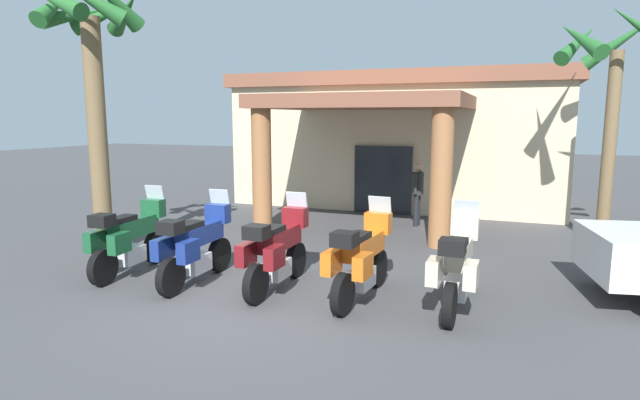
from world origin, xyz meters
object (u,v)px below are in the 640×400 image
at_px(palm_tree_roadside, 92,56).
at_px(palm_tree_near_portico, 615,66).
at_px(motorcycle_cream, 458,266).
at_px(motorcycle_orange, 361,259).
at_px(pedestrian, 418,189).
at_px(motel_building, 403,138).
at_px(motorcycle_maroon, 276,251).
at_px(motorcycle_blue, 195,246).
at_px(motorcycle_green, 129,238).

bearing_deg(palm_tree_roadside, palm_tree_near_portico, 25.46).
height_order(motorcycle_cream, palm_tree_near_portico, palm_tree_near_portico).
bearing_deg(palm_tree_near_portico, motorcycle_cream, -115.28).
bearing_deg(palm_tree_near_portico, palm_tree_roadside, -154.54).
xyz_separation_m(motorcycle_orange, pedestrian, (-0.36, 6.26, 0.32)).
relative_size(motel_building, motorcycle_orange, 5.02).
bearing_deg(pedestrian, motorcycle_maroon, -95.66).
relative_size(motorcycle_cream, palm_tree_roadside, 0.38).
relative_size(motel_building, palm_tree_roadside, 1.90).
distance_m(motel_building, palm_tree_near_portico, 7.86).
height_order(motorcycle_blue, motorcycle_cream, same).
relative_size(motorcycle_cream, palm_tree_near_portico, 0.41).
bearing_deg(palm_tree_roadside, pedestrian, 43.87).
bearing_deg(motorcycle_cream, palm_tree_near_portico, -25.22).
bearing_deg(motorcycle_green, motorcycle_cream, -90.19).
relative_size(motorcycle_orange, palm_tree_near_portico, 0.41).
height_order(motorcycle_blue, pedestrian, pedestrian).
distance_m(motorcycle_blue, motorcycle_maroon, 1.52).
height_order(motorcycle_green, motorcycle_orange, same).
bearing_deg(motel_building, motorcycle_cream, -73.28).
xyz_separation_m(motorcycle_blue, pedestrian, (2.66, 6.53, 0.32)).
bearing_deg(motorcycle_maroon, motorcycle_orange, -88.26).
height_order(motel_building, motorcycle_blue, motel_building).
xyz_separation_m(motorcycle_blue, motorcycle_orange, (3.02, 0.27, 0.00)).
bearing_deg(pedestrian, motel_building, 113.25).
relative_size(motorcycle_blue, palm_tree_near_portico, 0.41).
bearing_deg(motorcycle_blue, motorcycle_green, 87.78).
xyz_separation_m(motel_building, motorcycle_blue, (-1.24, -10.76, -1.55)).
relative_size(motorcycle_maroon, palm_tree_near_portico, 0.41).
distance_m(motorcycle_cream, palm_tree_near_portico, 6.90).
bearing_deg(motorcycle_maroon, motorcycle_cream, -86.66).
height_order(motel_building, palm_tree_near_portico, palm_tree_near_portico).
height_order(motorcycle_green, pedestrian, pedestrian).
xyz_separation_m(motorcycle_green, motorcycle_cream, (6.03, 0.39, 0.00)).
distance_m(motorcycle_maroon, motorcycle_orange, 1.51).
height_order(pedestrian, palm_tree_near_portico, palm_tree_near_portico).
bearing_deg(palm_tree_roadside, motorcycle_blue, -17.70).
xyz_separation_m(motel_building, palm_tree_roadside, (-4.34, -9.77, 1.97)).
bearing_deg(palm_tree_near_portico, motorcycle_orange, -126.18).
distance_m(motel_building, motorcycle_green, 11.19).
xyz_separation_m(motorcycle_green, pedestrian, (4.17, 6.51, 0.32)).
bearing_deg(motorcycle_orange, motorcycle_blue, 99.16).
relative_size(motorcycle_blue, motorcycle_cream, 1.00).
bearing_deg(motorcycle_green, palm_tree_roadside, 54.70).
distance_m(motorcycle_orange, motorcycle_cream, 1.51).
bearing_deg(pedestrian, palm_tree_near_portico, -4.09).
xyz_separation_m(motorcycle_cream, palm_tree_roadside, (-7.63, 0.59, 3.52)).
xyz_separation_m(motorcycle_blue, palm_tree_near_portico, (7.10, 5.85, 3.38)).
bearing_deg(motorcycle_orange, palm_tree_roadside, 87.34).
bearing_deg(motorcycle_maroon, palm_tree_near_portico, -45.01).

